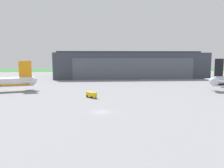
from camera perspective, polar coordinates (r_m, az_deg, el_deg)
ground_plane at (r=63.38m, az=-2.63°, el=-6.95°), size 440.00×440.00×0.00m
grass_field_strip at (r=251.26m, az=-4.08°, el=3.55°), size 440.00×56.00×0.08m
maintenance_hangar at (r=168.60m, az=4.30°, el=4.83°), size 103.60×41.04×18.61m
stair_truck at (r=84.26m, az=-5.16°, el=-2.63°), size 4.14×4.75×2.16m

